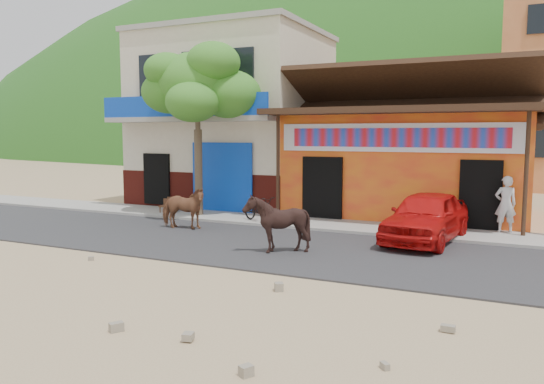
# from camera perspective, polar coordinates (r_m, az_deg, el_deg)

# --- Properties ---
(ground) EXTENTS (120.00, 120.00, 0.00)m
(ground) POSITION_cam_1_polar(r_m,az_deg,el_deg) (11.79, -4.42, -8.33)
(ground) COLOR #9E825B
(ground) RESTS_ON ground
(road) EXTENTS (60.00, 5.00, 0.04)m
(road) POSITION_cam_1_polar(r_m,az_deg,el_deg) (13.96, 0.69, -5.93)
(road) COLOR #28282B
(road) RESTS_ON ground
(sidewalk) EXTENTS (60.00, 2.00, 0.12)m
(sidewalk) POSITION_cam_1_polar(r_m,az_deg,el_deg) (17.14, 5.57, -3.53)
(sidewalk) COLOR gray
(sidewalk) RESTS_ON ground
(dance_club) EXTENTS (8.00, 6.00, 3.60)m
(dance_club) POSITION_cam_1_polar(r_m,az_deg,el_deg) (20.28, 14.80, 2.77)
(dance_club) COLOR orange
(dance_club) RESTS_ON ground
(cafe_building) EXTENTS (7.00, 6.00, 7.00)m
(cafe_building) POSITION_cam_1_polar(r_m,az_deg,el_deg) (22.83, -4.08, 7.60)
(cafe_building) COLOR beige
(cafe_building) RESTS_ON ground
(hillside) EXTENTS (100.00, 40.00, 24.00)m
(hillside) POSITION_cam_1_polar(r_m,az_deg,el_deg) (80.61, 21.57, 12.29)
(hillside) COLOR #194C14
(hillside) RESTS_ON ground
(tree) EXTENTS (3.00, 3.00, 6.00)m
(tree) POSITION_cam_1_polar(r_m,az_deg,el_deg) (18.77, -7.98, 6.68)
(tree) COLOR #2D721E
(tree) RESTS_ON sidewalk
(cow_tan) EXTENTS (1.63, 0.95, 1.30)m
(cow_tan) POSITION_cam_1_polar(r_m,az_deg,el_deg) (16.57, -9.57, -1.72)
(cow_tan) COLOR brown
(cow_tan) RESTS_ON road
(cow_dark) EXTENTS (1.50, 1.38, 1.46)m
(cow_dark) POSITION_cam_1_polar(r_m,az_deg,el_deg) (13.10, 0.52, -3.39)
(cow_dark) COLOR black
(cow_dark) RESTS_ON road
(red_car) EXTENTS (2.11, 4.21, 1.38)m
(red_car) POSITION_cam_1_polar(r_m,az_deg,el_deg) (15.05, 16.25, -2.54)
(red_car) COLOR red
(red_car) RESTS_ON road
(scooter) EXTENTS (1.65, 1.14, 0.82)m
(scooter) POSITION_cam_1_polar(r_m,az_deg,el_deg) (17.28, -1.31, -1.84)
(scooter) COLOR black
(scooter) RESTS_ON sidewalk
(pedestrian) EXTENTS (0.69, 0.56, 1.65)m
(pedestrian) POSITION_cam_1_polar(r_m,az_deg,el_deg) (16.73, 23.82, -1.21)
(pedestrian) COLOR silver
(pedestrian) RESTS_ON sidewalk
(cafe_chair_left) EXTENTS (0.46, 0.46, 0.90)m
(cafe_chair_left) POSITION_cam_1_polar(r_m,az_deg,el_deg) (19.70, -11.31, -0.84)
(cafe_chair_left) COLOR #4E2D1A
(cafe_chair_left) RESTS_ON sidewalk
(cafe_chair_right) EXTENTS (0.56, 0.56, 0.95)m
(cafe_chair_right) POSITION_cam_1_polar(r_m,az_deg,el_deg) (19.96, -10.75, -0.67)
(cafe_chair_right) COLOR #4B3019
(cafe_chair_right) RESTS_ON sidewalk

